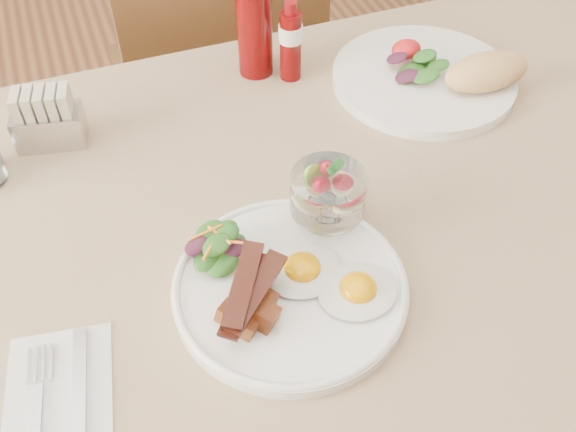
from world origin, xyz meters
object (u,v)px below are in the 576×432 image
table (340,246)px  main_plate (290,288)px  ketchup_bottle (255,29)px  hot_sauce_bottle (291,42)px  chair_far (219,77)px  second_plate (438,75)px  sugar_caddy (48,121)px  fruit_cup (328,193)px

table → main_plate: bearing=-137.3°
ketchup_bottle → hot_sauce_bottle: ketchup_bottle is taller
chair_far → main_plate: 0.82m
second_plate → sugar_caddy: bearing=172.8°
second_plate → ketchup_bottle: ketchup_bottle is taller
fruit_cup → sugar_caddy: 0.44m
table → hot_sauce_bottle: 0.34m
table → sugar_caddy: sugar_caddy is taller
ketchup_bottle → hot_sauce_bottle: (0.05, -0.04, -0.01)m
main_plate → second_plate: size_ratio=0.93×
second_plate → sugar_caddy: sugar_caddy is taller
second_plate → main_plate: bearing=-140.6°
ketchup_bottle → hot_sauce_bottle: size_ratio=1.24×
chair_far → hot_sauce_bottle: bearing=-84.2°
table → second_plate: 0.34m
main_plate → fruit_cup: 0.13m
chair_far → fruit_cup: bearing=-93.4°
fruit_cup → ketchup_bottle: size_ratio=0.56×
ketchup_bottle → sugar_caddy: size_ratio=1.57×
table → ketchup_bottle: 0.38m
second_plate → ketchup_bottle: bearing=151.4°
table → chair_far: size_ratio=1.43×
table → fruit_cup: 0.17m
chair_far → ketchup_bottle: bearing=-91.9°
main_plate → ketchup_bottle: ketchup_bottle is taller
hot_sauce_bottle → sugar_caddy: (-0.39, -0.03, -0.03)m
table → second_plate: (0.25, 0.20, 0.11)m
second_plate → ketchup_bottle: (-0.26, 0.14, 0.06)m
ketchup_bottle → hot_sauce_bottle: bearing=-36.6°
chair_far → sugar_caddy: 0.59m
sugar_caddy → fruit_cup: bearing=-32.9°
chair_far → main_plate: (-0.12, -0.77, 0.24)m
hot_sauce_bottle → chair_far: bearing=95.8°
chair_far → second_plate: size_ratio=3.09×
chair_far → main_plate: size_ratio=3.32×
hot_sauce_bottle → fruit_cup: bearing=-103.2°
ketchup_bottle → sugar_caddy: 0.35m
table → ketchup_bottle: bearing=91.9°
chair_far → sugar_caddy: chair_far is taller
main_plate → hot_sauce_bottle: size_ratio=2.07×
hot_sauce_bottle → sugar_caddy: bearing=-175.4°
chair_far → fruit_cup: size_ratio=9.78×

